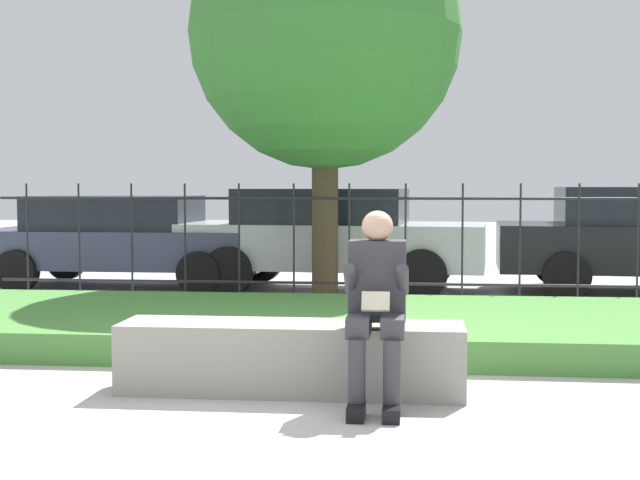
% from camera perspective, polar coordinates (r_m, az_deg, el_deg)
% --- Properties ---
extents(ground_plane, '(60.00, 60.00, 0.00)m').
position_cam_1_polar(ground_plane, '(6.37, -1.05, -9.71)').
color(ground_plane, '#B2AFA8').
extents(stone_bench, '(2.42, 0.56, 0.49)m').
position_cam_1_polar(stone_bench, '(6.34, -1.85, -7.76)').
color(stone_bench, gray).
rests_on(stone_bench, ground_plane).
extents(person_seated_reader, '(0.42, 0.73, 1.29)m').
position_cam_1_polar(person_seated_reader, '(5.89, 3.64, -3.76)').
color(person_seated_reader, black).
rests_on(person_seated_reader, ground_plane).
extents(grass_berm, '(10.63, 2.94, 0.26)m').
position_cam_1_polar(grass_berm, '(8.47, 0.79, -5.52)').
color(grass_berm, '#4C893D').
rests_on(grass_berm, ground_plane).
extents(iron_fence, '(8.63, 0.03, 1.48)m').
position_cam_1_polar(iron_fence, '(10.56, 1.88, -0.18)').
color(iron_fence, '#232326').
rests_on(iron_fence, ground_plane).
extents(car_parked_center, '(4.25, 2.11, 1.41)m').
position_cam_1_polar(car_parked_center, '(12.35, 0.72, 0.25)').
color(car_parked_center, '#B7B7BC').
rests_on(car_parked_center, ground_plane).
extents(car_parked_left, '(4.13, 1.93, 1.31)m').
position_cam_1_polar(car_parked_left, '(13.12, -12.43, 0.09)').
color(car_parked_left, '#383D56').
rests_on(car_parked_left, ground_plane).
extents(tree_behind_fence, '(3.35, 3.35, 5.00)m').
position_cam_1_polar(tree_behind_fence, '(11.23, 0.33, 13.02)').
color(tree_behind_fence, '#4C3D28').
rests_on(tree_behind_fence, ground_plane).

